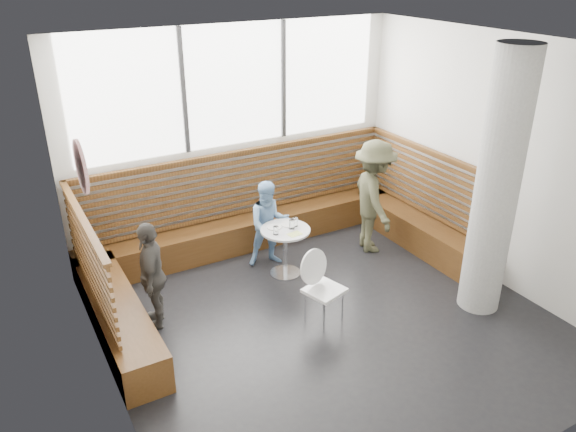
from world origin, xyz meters
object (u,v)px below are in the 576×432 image
concrete_column (497,187)px  adult_man (374,197)px  cafe_chair (321,281)px  child_back (269,224)px  child_left (152,275)px  cafe_table (285,242)px

concrete_column → adult_man: (-0.28, 1.86, -0.76)m
concrete_column → cafe_chair: concrete_column is taller
adult_man → child_back: 1.58m
child_back → child_left: bearing=-146.6°
cafe_table → adult_man: 1.52m
child_back → concrete_column: bearing=-35.5°
concrete_column → cafe_chair: bearing=159.6°
cafe_table → child_back: 0.39m
adult_man → child_back: adult_man is taller
child_left → concrete_column: bearing=87.7°
child_back → child_left: (-1.84, -0.61, 0.05)m
concrete_column → cafe_table: 2.77m
concrete_column → cafe_table: size_ratio=4.65×
child_left → adult_man: bearing=115.8°
concrete_column → adult_man: size_ratio=1.91×
child_back → child_left: 1.94m
cafe_table → child_back: size_ratio=0.55×
cafe_chair → adult_man: bearing=19.2°
child_left → child_back: bearing=129.5°
cafe_table → cafe_chair: size_ratio=0.76×
concrete_column → cafe_table: (-1.76, 1.84, -1.11)m
concrete_column → child_left: size_ratio=2.40×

